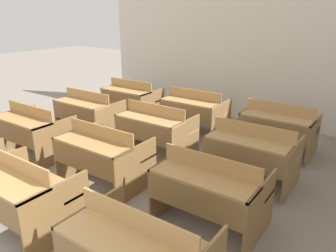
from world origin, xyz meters
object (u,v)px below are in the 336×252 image
bench_front_center (21,190)px  bench_third_left (89,111)px  bench_second_right (210,189)px  bench_back_left (131,98)px  bench_second_left (33,129)px  bench_third_right (252,152)px  bench_third_center (156,128)px  bench_back_center (194,110)px  bench_second_center (103,154)px  bench_back_right (278,127)px  bench_front_right (137,252)px

bench_front_center → bench_third_left: size_ratio=1.00×
bench_second_right → bench_back_left: same height
bench_second_left → bench_third_left: bearing=90.3°
bench_third_right → bench_back_left: bearing=159.2°
bench_third_center → bench_front_center: bearing=-90.0°
bench_back_center → bench_second_center: bearing=-89.6°
bench_third_left → bench_third_center: bearing=-0.2°
bench_second_center → bench_third_left: same height
bench_second_right → bench_back_center: (-1.63, 2.43, 0.00)m
bench_front_center → bench_second_left: bearing=142.8°
bench_second_right → bench_back_right: (-0.02, 2.42, 0.00)m
bench_back_right → bench_second_left: bearing=-143.3°
bench_front_center → bench_third_right: size_ratio=1.00×
bench_front_center → bench_back_center: (0.00, 3.61, 0.00)m
bench_front_right → bench_second_left: bearing=159.2°
bench_second_right → bench_third_left: size_ratio=1.00×
bench_second_left → bench_second_center: bearing=-1.2°
bench_front_right → bench_back_right: 3.62m
bench_second_left → bench_third_center: size_ratio=1.00×
bench_third_left → bench_front_center: bearing=-56.3°
bench_second_left → bench_back_center: 2.89m
bench_second_center → bench_third_center: 1.22m
bench_third_left → bench_third_right: bearing=-0.2°
bench_back_left → bench_back_right: (3.21, -0.01, 0.00)m
bench_back_left → bench_second_center: bearing=-56.6°
bench_back_right → bench_front_right: bearing=-89.9°
bench_front_right → bench_third_left: (-3.23, 2.41, 0.00)m
bench_third_center → bench_back_right: bearing=36.8°
bench_front_right → bench_second_left: 3.45m
bench_second_center → bench_back_center: bearing=90.4°
bench_front_right → bench_back_right: size_ratio=1.00×
bench_front_right → bench_third_center: 2.91m
bench_third_left → bench_third_center: size_ratio=1.00×
bench_front_right → bench_third_right: size_ratio=1.00×
bench_front_center → bench_back_center: size_ratio=1.00×
bench_front_right → bench_back_center: (-1.62, 3.63, 0.00)m
bench_third_right → bench_back_center: size_ratio=1.00×
bench_front_center → bench_second_right: size_ratio=1.00×
bench_third_left → bench_back_center: size_ratio=1.00×
bench_third_center → bench_second_center: bearing=-88.9°
bench_third_right → bench_second_right: bearing=-90.0°
bench_third_center → bench_third_left: bearing=179.8°
bench_third_right → bench_back_center: bearing=143.0°
bench_front_center → bench_back_center: same height
bench_second_right → bench_back_right: bearing=90.4°
bench_front_center → bench_second_center: size_ratio=1.00×
bench_back_center → bench_third_left: bearing=-142.8°
bench_second_left → bench_second_right: same height
bench_third_right → bench_second_center: bearing=-143.2°
bench_front_center → bench_second_right: 2.02m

